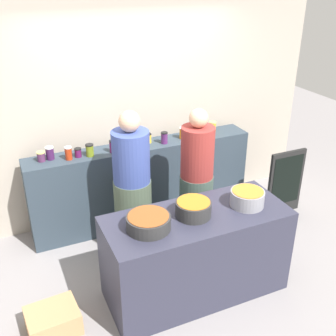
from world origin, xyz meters
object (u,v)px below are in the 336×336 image
(preserve_jar_3, at_px, (78,153))
(bread_crate, at_px, (53,321))
(preserve_jar_7, at_px, (164,138))
(cook_with_tongs, at_px, (133,194))
(preserve_jar_0, at_px, (41,156))
(preserve_jar_4, at_px, (90,150))
(preserve_jar_5, at_px, (113,146))
(preserve_jar_2, at_px, (68,153))
(preserve_jar_10, at_px, (213,127))
(preserve_jar_8, at_px, (183,133))
(cooking_pot_center, at_px, (193,209))
(preserve_jar_1, at_px, (50,153))
(chalkboard_sign, at_px, (285,182))
(cook_in_cap, at_px, (196,189))
(cooking_pot_right, at_px, (247,198))
(preserve_jar_6, at_px, (148,138))
(cooking_pot_left, at_px, (148,222))
(preserve_jar_9, at_px, (201,129))

(preserve_jar_3, height_order, bread_crate, preserve_jar_3)
(preserve_jar_7, relative_size, cook_with_tongs, 0.08)
(preserve_jar_0, height_order, preserve_jar_4, preserve_jar_4)
(preserve_jar_5, xyz_separation_m, bread_crate, (-0.99, -1.28, -0.97))
(preserve_jar_2, bearing_deg, preserve_jar_10, 3.03)
(preserve_jar_8, xyz_separation_m, cooking_pot_center, (-0.56, -1.38, -0.14))
(preserve_jar_1, xyz_separation_m, preserve_jar_8, (1.56, -0.05, -0.00))
(preserve_jar_5, relative_size, cooking_pot_center, 0.44)
(preserve_jar_10, relative_size, chalkboard_sign, 0.15)
(preserve_jar_7, distance_m, cook_in_cap, 0.78)
(preserve_jar_5, height_order, cook_in_cap, cook_in_cap)
(cooking_pot_right, relative_size, bread_crate, 0.72)
(preserve_jar_2, relative_size, preserve_jar_10, 1.12)
(preserve_jar_6, xyz_separation_m, chalkboard_sign, (1.60, -0.62, -0.64))
(preserve_jar_2, xyz_separation_m, preserve_jar_6, (0.95, 0.09, -0.02))
(cooking_pot_left, xyz_separation_m, cook_with_tongs, (0.15, 0.84, -0.20))
(preserve_jar_10, height_order, cooking_pot_right, preserve_jar_10)
(preserve_jar_1, relative_size, preserve_jar_3, 1.41)
(preserve_jar_0, bearing_deg, preserve_jar_9, -0.17)
(preserve_jar_4, bearing_deg, chalkboard_sign, -12.76)
(preserve_jar_4, distance_m, chalkboard_sign, 2.46)
(preserve_jar_4, bearing_deg, preserve_jar_2, 178.93)
(cooking_pot_left, distance_m, cooking_pot_center, 0.44)
(preserve_jar_9, relative_size, chalkboard_sign, 0.17)
(preserve_jar_3, bearing_deg, cooking_pot_right, -48.42)
(preserve_jar_1, bearing_deg, preserve_jar_7, -4.09)
(preserve_jar_6, bearing_deg, cooking_pot_left, -111.52)
(preserve_jar_5, xyz_separation_m, chalkboard_sign, (2.06, -0.52, -0.65))
(preserve_jar_3, bearing_deg, cooking_pot_left, -79.05)
(preserve_jar_3, distance_m, preserve_jar_4, 0.13)
(chalkboard_sign, bearing_deg, cook_in_cap, -172.85)
(preserve_jar_4, height_order, preserve_jar_6, preserve_jar_4)
(preserve_jar_0, relative_size, preserve_jar_7, 0.78)
(preserve_jar_1, distance_m, cooking_pot_left, 1.56)
(preserve_jar_3, distance_m, cooking_pot_left, 1.42)
(preserve_jar_2, distance_m, cooking_pot_center, 1.57)
(cook_with_tongs, height_order, cook_in_cap, cook_with_tongs)
(chalkboard_sign, bearing_deg, preserve_jar_10, 139.45)
(preserve_jar_9, height_order, cooking_pot_right, preserve_jar_9)
(preserve_jar_6, xyz_separation_m, cooking_pot_left, (-0.57, -1.45, -0.13))
(preserve_jar_6, bearing_deg, preserve_jar_1, -179.93)
(preserve_jar_8, relative_size, cooking_pot_left, 0.36)
(preserve_jar_4, distance_m, cook_in_cap, 1.23)
(cooking_pot_right, xyz_separation_m, cook_with_tongs, (-0.83, 0.86, -0.21))
(preserve_jar_8, relative_size, cook_with_tongs, 0.08)
(preserve_jar_6, xyz_separation_m, preserve_jar_7, (0.17, -0.09, 0.01))
(cooking_pot_left, bearing_deg, preserve_jar_2, 105.39)
(preserve_jar_0, height_order, cook_with_tongs, cook_with_tongs)
(preserve_jar_6, bearing_deg, preserve_jar_5, -168.19)
(preserve_jar_0, xyz_separation_m, chalkboard_sign, (2.82, -0.61, -0.63))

